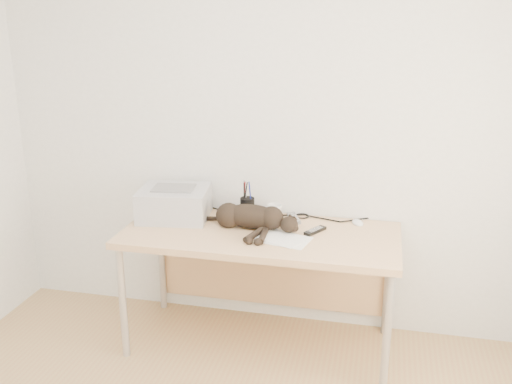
% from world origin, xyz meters
% --- Properties ---
extents(wall_back, '(3.50, 0.00, 3.50)m').
position_xyz_m(wall_back, '(0.00, 1.75, 1.30)').
color(wall_back, white).
rests_on(wall_back, floor).
extents(desk, '(1.60, 0.70, 0.74)m').
position_xyz_m(desk, '(0.00, 1.48, 0.61)').
color(desk, tan).
rests_on(desk, floor).
extents(printer, '(0.46, 0.41, 0.20)m').
position_xyz_m(printer, '(-0.57, 1.52, 0.84)').
color(printer, '#A7A7AC').
rests_on(printer, desk).
extents(papers, '(0.36, 0.30, 0.01)m').
position_xyz_m(papers, '(0.14, 1.31, 0.74)').
color(papers, white).
rests_on(papers, desk).
extents(cat, '(0.67, 0.33, 0.15)m').
position_xyz_m(cat, '(-0.08, 1.43, 0.81)').
color(cat, black).
rests_on(cat, desk).
extents(mug, '(0.13, 0.13, 0.09)m').
position_xyz_m(mug, '(0.04, 1.64, 0.78)').
color(mug, white).
rests_on(mug, desk).
extents(pen_cup, '(0.09, 0.09, 0.23)m').
position_xyz_m(pen_cup, '(-0.13, 1.63, 0.80)').
color(pen_cup, black).
rests_on(pen_cup, desk).
extents(remote_grey, '(0.11, 0.18, 0.02)m').
position_xyz_m(remote_grey, '(0.16, 1.64, 0.75)').
color(remote_grey, slate).
rests_on(remote_grey, desk).
extents(remote_black, '(0.12, 0.16, 0.02)m').
position_xyz_m(remote_black, '(0.31, 1.46, 0.75)').
color(remote_black, black).
rests_on(remote_black, desk).
extents(mouse, '(0.10, 0.12, 0.03)m').
position_xyz_m(mouse, '(0.55, 1.66, 0.76)').
color(mouse, white).
rests_on(mouse, desk).
extents(cable_tangle, '(1.36, 0.09, 0.01)m').
position_xyz_m(cable_tangle, '(0.00, 1.70, 0.75)').
color(cable_tangle, black).
rests_on(cable_tangle, desk).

